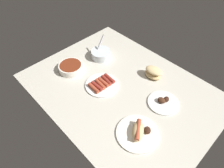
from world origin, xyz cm
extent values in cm
cube|color=beige|center=(0.00, 0.00, -1.50)|extent=(120.00, 90.00, 3.00)
cylinder|color=white|center=(-29.06, 17.11, 0.50)|extent=(23.04, 23.04, 1.00)
ellipsoid|color=#DBB77A|center=(-29.06, 17.11, 3.20)|extent=(12.14, 13.71, 4.40)
cylinder|color=#AD472D|center=(-29.06, 17.11, 4.41)|extent=(8.84, 11.12, 2.40)
ellipsoid|color=#381E14|center=(-32.10, 12.91, 2.40)|extent=(5.60, 5.68, 2.80)
ellipsoid|color=#DBB77A|center=(-7.63, -23.01, 1.80)|extent=(12.11, 7.76, 3.60)
ellipsoid|color=#E5C689|center=(-7.72, -23.56, 5.40)|extent=(12.93, 9.16, 3.60)
cylinder|color=white|center=(36.28, 12.97, 2.39)|extent=(16.65, 16.65, 4.78)
cylinder|color=maroon|center=(36.28, 12.97, 4.38)|extent=(14.98, 14.98, 1.00)
cylinder|color=white|center=(10.34, 7.26, 0.50)|extent=(21.62, 21.62, 1.00)
cylinder|color=maroon|center=(10.01, 0.64, 2.21)|extent=(9.50, 3.08, 2.41)
cylinder|color=maroon|center=(10.14, 3.29, 2.21)|extent=(9.56, 3.46, 2.41)
cylinder|color=#AD472D|center=(10.27, 5.94, 2.21)|extent=(9.41, 2.67, 2.41)
cylinder|color=#AD472D|center=(10.41, 8.58, 2.21)|extent=(9.53, 3.29, 2.41)
cylinder|color=maroon|center=(10.54, 11.23, 2.21)|extent=(9.38, 2.55, 2.41)
cylinder|color=#AD472D|center=(10.68, 13.88, 2.21)|extent=(9.44, 2.81, 2.41)
cylinder|color=silver|center=(32.27, -11.77, 2.88)|extent=(14.45, 14.45, 5.75)
cylinder|color=beige|center=(32.27, -11.77, 4.03)|extent=(12.71, 12.71, 2.59)
cube|color=#B7B7BC|center=(35.52, -13.57, 8.83)|extent=(1.36, 10.12, 13.38)
cylinder|color=white|center=(-26.33, -9.55, 0.50)|extent=(18.54, 18.54, 1.00)
ellipsoid|color=#381E14|center=(-26.80, -11.48, 2.52)|extent=(4.08, 4.68, 3.05)
ellipsoid|color=#472819|center=(-25.30, -8.93, 2.47)|extent=(5.42, 4.58, 2.93)
camera|label=1|loc=(-57.12, 63.14, 95.38)|focal=31.57mm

